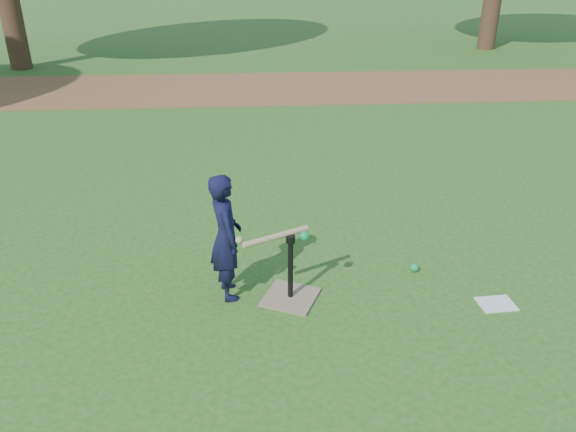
{
  "coord_description": "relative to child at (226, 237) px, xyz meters",
  "views": [
    {
      "loc": [
        -0.43,
        -4.44,
        2.78
      ],
      "look_at": [
        -0.13,
        -0.08,
        0.65
      ],
      "focal_mm": 35.0,
      "sensor_mm": 36.0,
      "label": 1
    }
  ],
  "objects": [
    {
      "name": "child",
      "position": [
        0.0,
        0.0,
        0.0
      ],
      "size": [
        0.36,
        0.47,
        1.13
      ],
      "primitive_type": "imported",
      "rotation": [
        0.0,
        0.0,
        1.82
      ],
      "color": "black",
      "rests_on": "ground"
    },
    {
      "name": "clipboard",
      "position": [
        2.29,
        -0.33,
        -0.56
      ],
      "size": [
        0.31,
        0.25,
        0.01
      ],
      "primitive_type": "cube",
      "rotation": [
        0.0,
        0.0,
        0.06
      ],
      "color": "silver",
      "rests_on": "ground"
    },
    {
      "name": "swing_action",
      "position": [
        0.43,
        -0.14,
        0.06
      ],
      "size": [
        0.61,
        0.32,
        0.09
      ],
      "color": "tan",
      "rests_on": "ground"
    },
    {
      "name": "dirt_strip",
      "position": [
        0.66,
        7.77,
        -0.56
      ],
      "size": [
        24.0,
        3.0,
        0.01
      ],
      "primitive_type": "cube",
      "color": "brown",
      "rests_on": "ground"
    },
    {
      "name": "ground",
      "position": [
        0.66,
        0.27,
        -0.56
      ],
      "size": [
        80.0,
        80.0,
        0.0
      ],
      "primitive_type": "plane",
      "color": "#285116",
      "rests_on": "ground"
    },
    {
      "name": "wiffle_ball_ground",
      "position": [
        1.73,
        0.25,
        -0.52
      ],
      "size": [
        0.08,
        0.08,
        0.08
      ],
      "primitive_type": "sphere",
      "color": "#0D9343",
      "rests_on": "ground"
    },
    {
      "name": "batting_tee",
      "position": [
        0.54,
        -0.11,
        -0.45
      ],
      "size": [
        0.57,
        0.57,
        0.61
      ],
      "color": "#866F55",
      "rests_on": "ground"
    }
  ]
}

